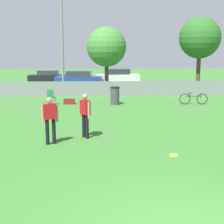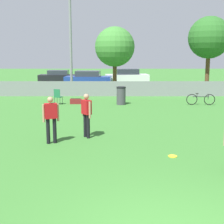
{
  "view_description": "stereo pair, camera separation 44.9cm",
  "coord_description": "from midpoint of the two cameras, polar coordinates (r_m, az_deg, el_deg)",
  "views": [
    {
      "loc": [
        -1.39,
        -4.67,
        3.09
      ],
      "look_at": [
        -0.92,
        6.15,
        1.05
      ],
      "focal_mm": 50.0,
      "sensor_mm": 36.0,
      "label": 1
    },
    {
      "loc": [
        -0.95,
        -4.68,
        3.09
      ],
      "look_at": [
        -0.92,
        6.15,
        1.05
      ],
      "focal_mm": 50.0,
      "sensor_mm": 36.0,
      "label": 2
    }
  ],
  "objects": [
    {
      "name": "parked_car_blue",
      "position": [
        30.67,
        -6.49,
        6.09
      ],
      "size": [
        4.59,
        2.15,
        1.43
      ],
      "rotation": [
        0.0,
        0.0,
        -0.07
      ],
      "color": "black",
      "rests_on": "ground_plane"
    },
    {
      "name": "bicycle_sideline",
      "position": [
        19.76,
        14.06,
        2.36
      ],
      "size": [
        1.72,
        0.44,
        0.72
      ],
      "rotation": [
        0.0,
        0.0,
        -0.06
      ],
      "color": "black",
      "rests_on": "ground_plane"
    },
    {
      "name": "parked_car_white",
      "position": [
        32.62,
        0.63,
        6.52
      ],
      "size": [
        4.61,
        2.31,
        1.53
      ],
      "rotation": [
        0.0,
        0.0,
        0.15
      ],
      "color": "black",
      "rests_on": "ground_plane"
    },
    {
      "name": "folding_chair_sideline",
      "position": [
        19.36,
        -11.73,
        2.88
      ],
      "size": [
        0.5,
        0.5,
        0.96
      ],
      "rotation": [
        0.0,
        0.0,
        2.87
      ],
      "color": "#333338",
      "rests_on": "ground_plane"
    },
    {
      "name": "fence_backline",
      "position": [
        22.85,
        0.44,
        4.28
      ],
      "size": [
        18.7,
        0.07,
        1.21
      ],
      "color": "gray",
      "rests_on": "ground_plane"
    },
    {
      "name": "parked_car_dark",
      "position": [
        34.56,
        -11.92,
        6.37
      ],
      "size": [
        4.18,
        1.84,
        1.31
      ],
      "rotation": [
        0.0,
        0.0,
        0.01
      ],
      "color": "black",
      "rests_on": "ground_plane"
    },
    {
      "name": "player_thrower_red",
      "position": [
        11.5,
        -6.04,
        -0.12
      ],
      "size": [
        0.41,
        0.49,
        1.64
      ],
      "rotation": [
        0.0,
        0.0,
        -0.98
      ],
      "color": "black",
      "rests_on": "ground_plane"
    },
    {
      "name": "tree_far_right",
      "position": [
        25.58,
        15.28,
        12.91
      ],
      "size": [
        3.19,
        3.19,
        5.88
      ],
      "color": "brown",
      "rests_on": "ground_plane"
    },
    {
      "name": "frisbee_disc",
      "position": [
        9.79,
        9.93,
        -7.81
      ],
      "size": [
        0.27,
        0.27,
        0.03
      ],
      "color": "yellow",
      "rests_on": "ground_plane"
    },
    {
      "name": "tree_near_pole",
      "position": [
        25.32,
        -1.53,
        11.8
      ],
      "size": [
        3.17,
        3.17,
        5.2
      ],
      "color": "brown",
      "rests_on": "ground_plane"
    },
    {
      "name": "light_pole",
      "position": [
        24.9,
        -9.71,
        15.6
      ],
      "size": [
        0.9,
        0.36,
        9.05
      ],
      "color": "gray",
      "rests_on": "ground_plane"
    },
    {
      "name": "player_defender_red",
      "position": [
        10.88,
        -12.42,
        -0.93
      ],
      "size": [
        0.54,
        0.36,
        1.64
      ],
      "rotation": [
        0.0,
        0.0,
        0.37
      ],
      "color": "black",
      "rests_on": "ground_plane"
    },
    {
      "name": "gear_bag_sideline",
      "position": [
        19.54,
        -8.48,
        1.91
      ],
      "size": [
        0.69,
        0.38,
        0.33
      ],
      "color": "maroon",
      "rests_on": "ground_plane"
    },
    {
      "name": "trash_bin",
      "position": [
        19.09,
        -0.14,
        3.02
      ],
      "size": [
        0.58,
        0.58,
        1.1
      ],
      "color": "#3F3F44",
      "rests_on": "ground_plane"
    }
  ]
}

